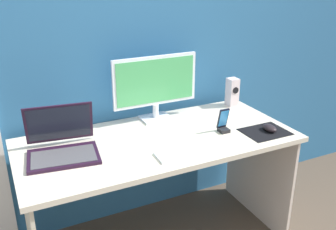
# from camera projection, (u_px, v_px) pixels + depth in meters

# --- Properties ---
(wall_back) EXTENTS (6.00, 0.04, 2.50)m
(wall_back) POSITION_uv_depth(u_px,v_px,m) (127.00, 27.00, 2.23)
(wall_back) COLOR #2B628F
(wall_back) RESTS_ON ground_plane
(desk) EXTENTS (1.50, 0.69, 0.71)m
(desk) POSITION_uv_depth(u_px,v_px,m) (159.00, 161.00, 2.13)
(desk) COLOR beige
(desk) RESTS_ON ground_plane
(monitor) EXTENTS (0.53, 0.14, 0.39)m
(monitor) POSITION_uv_depth(u_px,v_px,m) (155.00, 85.00, 2.25)
(monitor) COLOR white
(monitor) RESTS_ON desk
(speaker_right) EXTENTS (0.07, 0.07, 0.19)m
(speaker_right) POSITION_uv_depth(u_px,v_px,m) (232.00, 92.00, 2.52)
(speaker_right) COLOR silver
(speaker_right) RESTS_ON desk
(laptop) EXTENTS (0.38, 0.35, 0.24)m
(laptop) POSITION_uv_depth(u_px,v_px,m) (62.00, 145.00, 1.89)
(laptop) COLOR black
(laptop) RESTS_ON desk
(keyboard_external) EXTENTS (0.38, 0.13, 0.01)m
(keyboard_external) POSITION_uv_depth(u_px,v_px,m) (192.00, 151.00, 1.93)
(keyboard_external) COLOR white
(keyboard_external) RESTS_ON desk
(mousepad) EXTENTS (0.25, 0.20, 0.00)m
(mousepad) POSITION_uv_depth(u_px,v_px,m) (265.00, 132.00, 2.15)
(mousepad) COLOR black
(mousepad) RESTS_ON desk
(mouse) EXTENTS (0.06, 0.10, 0.04)m
(mouse) POSITION_uv_depth(u_px,v_px,m) (269.00, 128.00, 2.16)
(mouse) COLOR black
(mouse) RESTS_ON mousepad
(phone_in_dock) EXTENTS (0.06, 0.06, 0.14)m
(phone_in_dock) POSITION_uv_depth(u_px,v_px,m) (223.00, 124.00, 2.14)
(phone_in_dock) COLOR black
(phone_in_dock) RESTS_ON desk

